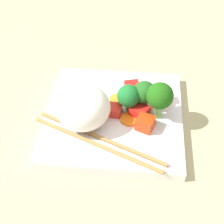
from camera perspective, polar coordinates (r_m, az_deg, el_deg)
ground_plane at (r=59.73cm, az=0.32°, el=-2.08°), size 110.00×110.00×2.00cm
square_plate at (r=58.37cm, az=0.32°, el=-0.84°), size 23.52×23.52×1.73cm
rice_mound at (r=53.99cm, az=-4.81°, el=0.69°), size 11.71×11.82×6.87cm
broccoli_floret_0 at (r=56.34cm, az=2.79°, el=2.64°), size 3.85×3.85×5.22cm
broccoli_floret_1 at (r=54.72cm, az=8.06°, el=2.77°), size 4.40×4.40×7.09cm
broccoli_floret_2 at (r=57.09cm, az=5.47°, el=3.24°), size 3.88×3.88×5.22cm
carrot_slice_0 at (r=56.57cm, az=2.91°, el=-1.18°), size 4.26×4.26×0.50cm
carrot_slice_1 at (r=60.34cm, az=2.81°, el=2.50°), size 2.86×2.86×0.57cm
carrot_slice_2 at (r=62.20cm, az=5.96°, el=3.76°), size 3.94×3.94×0.45cm
carrot_slice_3 at (r=59.83cm, az=0.97°, el=2.16°), size 2.82×2.82×0.66cm
pepper_chunk_0 at (r=57.11cm, az=0.79°, el=0.22°), size 2.68×2.83×1.57cm
pepper_chunk_1 at (r=62.04cm, az=3.40°, el=4.32°), size 3.06×3.15×1.25cm
pepper_chunk_2 at (r=59.89cm, az=8.48°, el=2.49°), size 2.38×2.79×1.99cm
pepper_chunk_3 at (r=56.86cm, az=4.70°, el=-0.01°), size 3.71×3.68×1.87cm
pepper_chunk_4 at (r=54.94cm, az=5.60°, el=-1.90°), size 3.35×3.43×2.17cm
chopstick_pair at (r=53.26cm, az=-2.33°, el=-4.88°), size 10.42×21.86×0.65cm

